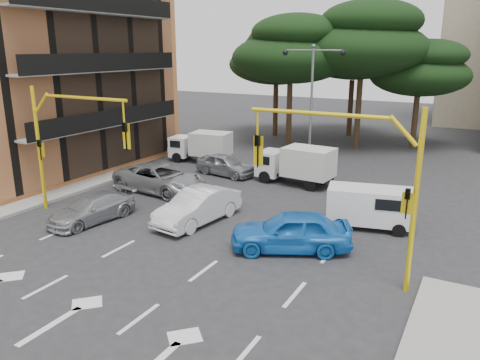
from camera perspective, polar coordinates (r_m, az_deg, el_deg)
The scene contains 19 objects.
ground at distance 18.13m, azimuth -9.84°, elevation -9.49°, with size 120.00×120.00×0.00m, color #28282B.
median_strip at distance 31.48m, azimuth 8.37°, elevation 1.64°, with size 1.40×6.00×0.15m, color gray.
apartment_orange at distance 35.13m, azimuth -26.01°, elevation 12.90°, with size 15.19×16.15×13.70m.
pine_left_near at distance 37.53m, azimuth 6.29°, elevation 15.58°, with size 9.15×9.15×10.23m.
pine_center at distance 37.86m, azimuth 14.83°, elevation 16.22°, with size 9.98×9.98×11.16m.
pine_left_far at distance 42.40m, azimuth 4.52°, elevation 14.70°, with size 8.32×8.32×9.30m.
pine_right at distance 39.08m, azimuth 21.18°, elevation 12.61°, with size 7.49×7.49×8.37m.
pine_back at distance 43.20m, azimuth 13.79°, elevation 15.25°, with size 9.15×9.15×10.23m.
signal_mast_right at distance 15.62m, azimuth 14.36°, elevation 1.25°, with size 5.79×0.37×6.00m.
signal_mast_left at distance 22.95m, azimuth -20.72°, elevation 5.26°, with size 5.79×0.37×6.00m.
street_lamp_center at distance 30.63m, azimuth 8.77°, elevation 11.39°, with size 4.16×0.36×7.77m.
car_white_hatch at distance 21.30m, azimuth -5.16°, elevation -3.22°, with size 1.61×4.62×1.52m, color silver.
car_blue_compact at distance 18.44m, azimuth 6.20°, elevation -6.21°, with size 1.88×4.67×1.59m, color blue.
car_silver_wagon at distance 22.44m, azimuth -17.62°, elevation -3.33°, with size 1.72×4.22×1.22m, color #989A9F.
car_silver_cross_a at distance 26.17m, azimuth -9.72°, elevation 0.22°, with size 2.51×5.44×1.51m, color #93969A.
car_silver_cross_b at distance 29.18m, azimuth -1.78°, elevation 1.88°, with size 1.59×3.94×1.34m, color #969A9E.
van_white at distance 21.36m, azimuth 15.58°, elevation -3.25°, with size 1.66×3.68×1.84m, color white, non-canonical shape.
box_truck_a at distance 32.69m, azimuth -4.81°, elevation 4.06°, with size 1.82×4.33×2.13m, color white, non-canonical shape.
box_truck_b at distance 27.34m, azimuth 6.76°, elevation 1.80°, with size 1.92×4.56×2.24m, color silver, non-canonical shape.
Camera 1 is at (10.40, -12.73, 7.67)m, focal length 35.00 mm.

